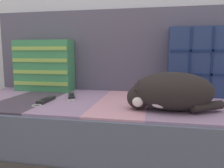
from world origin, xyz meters
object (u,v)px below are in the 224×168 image
object	(u,v)px
throw_pillow_striped	(44,66)
sleeping_cat	(169,92)
game_remote_near	(46,100)
game_remote_far	(71,96)
throw_pillow_quilted	(199,62)
couch	(101,128)

from	to	relation	value
throw_pillow_striped	sleeping_cat	size ratio (longest dim) A/B	0.92
throw_pillow_striped	game_remote_near	world-z (taller)	throw_pillow_striped
throw_pillow_striped	game_remote_far	distance (m)	0.39
throw_pillow_quilted	sleeping_cat	xyz separation A→B (m)	(-0.20, -0.40, -0.13)
throw_pillow_striped	game_remote_near	bearing A→B (deg)	-61.78
sleeping_cat	game_remote_far	xyz separation A→B (m)	(-0.56, 0.19, -0.08)
couch	sleeping_cat	world-z (taller)	sleeping_cat
throw_pillow_striped	game_remote_far	world-z (taller)	throw_pillow_striped
game_remote_near	throw_pillow_striped	bearing A→B (deg)	118.22
sleeping_cat	game_remote_near	bearing A→B (deg)	175.63
couch	throw_pillow_quilted	world-z (taller)	throw_pillow_quilted
throw_pillow_quilted	throw_pillow_striped	bearing A→B (deg)	-179.97
throw_pillow_striped	game_remote_near	xyz separation A→B (m)	(0.19, -0.35, -0.17)
sleeping_cat	game_remote_far	size ratio (longest dim) A/B	2.38
couch	game_remote_far	bearing A→B (deg)	-176.25
couch	game_remote_near	world-z (taller)	game_remote_near
game_remote_far	throw_pillow_striped	bearing A→B (deg)	143.28
couch	sleeping_cat	size ratio (longest dim) A/B	3.93
game_remote_near	throw_pillow_quilted	bearing A→B (deg)	22.22
throw_pillow_striped	sleeping_cat	distance (m)	0.94
throw_pillow_quilted	game_remote_near	world-z (taller)	throw_pillow_quilted
couch	game_remote_near	bearing A→B (deg)	-152.12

